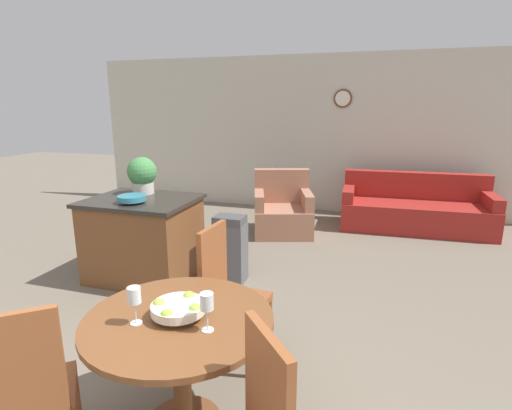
{
  "coord_description": "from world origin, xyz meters",
  "views": [
    {
      "loc": [
        1.28,
        -1.05,
        1.85
      ],
      "look_at": [
        0.18,
        2.48,
        0.92
      ],
      "focal_mm": 28.0,
      "sensor_mm": 36.0,
      "label": 1
    }
  ],
  "objects_px": {
    "dining_table": "(180,343)",
    "fruit_bowl": "(178,308)",
    "dining_chair_near_left": "(25,392)",
    "wine_glass_right": "(207,303)",
    "wine_glass_left": "(134,297)",
    "teal_bowl": "(132,198)",
    "couch": "(415,210)",
    "dining_chair_far_side": "(226,288)",
    "kitchen_island": "(144,238)",
    "potted_plant": "(142,174)",
    "armchair": "(282,212)",
    "trash_bin": "(230,249)"
  },
  "relations": [
    {
      "from": "wine_glass_left",
      "to": "teal_bowl",
      "type": "relative_size",
      "value": 0.73
    },
    {
      "from": "kitchen_island",
      "to": "armchair",
      "type": "xyz_separation_m",
      "value": [
        1.07,
        2.02,
        -0.14
      ]
    },
    {
      "from": "teal_bowl",
      "to": "couch",
      "type": "height_order",
      "value": "teal_bowl"
    },
    {
      "from": "wine_glass_left",
      "to": "potted_plant",
      "type": "xyz_separation_m",
      "value": [
        -1.33,
        2.18,
        0.23
      ]
    },
    {
      "from": "teal_bowl",
      "to": "armchair",
      "type": "xyz_separation_m",
      "value": [
        1.04,
        2.22,
        -0.63
      ]
    },
    {
      "from": "dining_table",
      "to": "trash_bin",
      "type": "distance_m",
      "value": 2.06
    },
    {
      "from": "trash_bin",
      "to": "armchair",
      "type": "xyz_separation_m",
      "value": [
        0.13,
        1.84,
        -0.06
      ]
    },
    {
      "from": "wine_glass_left",
      "to": "wine_glass_right",
      "type": "xyz_separation_m",
      "value": [
        0.39,
        0.05,
        0.0
      ]
    },
    {
      "from": "dining_chair_far_side",
      "to": "trash_bin",
      "type": "xyz_separation_m",
      "value": [
        -0.45,
        1.24,
        -0.18
      ]
    },
    {
      "from": "potted_plant",
      "to": "armchair",
      "type": "distance_m",
      "value": 2.29
    },
    {
      "from": "wine_glass_left",
      "to": "kitchen_island",
      "type": "relative_size",
      "value": 0.19
    },
    {
      "from": "kitchen_island",
      "to": "dining_table",
      "type": "bearing_deg",
      "value": -52.42
    },
    {
      "from": "wine_glass_left",
      "to": "couch",
      "type": "distance_m",
      "value": 5.08
    },
    {
      "from": "dining_chair_far_side",
      "to": "dining_table",
      "type": "bearing_deg",
      "value": 6.2
    },
    {
      "from": "dining_table",
      "to": "dining_chair_near_left",
      "type": "bearing_deg",
      "value": -133.52
    },
    {
      "from": "fruit_bowl",
      "to": "wine_glass_left",
      "type": "xyz_separation_m",
      "value": [
        -0.18,
        -0.13,
        0.1
      ]
    },
    {
      "from": "wine_glass_right",
      "to": "trash_bin",
      "type": "xyz_separation_m",
      "value": [
        -0.67,
        2.08,
        -0.52
      ]
    },
    {
      "from": "dining_chair_near_left",
      "to": "dining_chair_far_side",
      "type": "bearing_deg",
      "value": 28.7
    },
    {
      "from": "dining_table",
      "to": "fruit_bowl",
      "type": "height_order",
      "value": "fruit_bowl"
    },
    {
      "from": "dining_chair_near_left",
      "to": "wine_glass_right",
      "type": "xyz_separation_m",
      "value": [
        0.73,
        0.47,
        0.34
      ]
    },
    {
      "from": "wine_glass_left",
      "to": "couch",
      "type": "relative_size",
      "value": 0.1
    },
    {
      "from": "dining_table",
      "to": "potted_plant",
      "type": "distance_m",
      "value": 2.61
    },
    {
      "from": "teal_bowl",
      "to": "trash_bin",
      "type": "xyz_separation_m",
      "value": [
        0.91,
        0.38,
        -0.58
      ]
    },
    {
      "from": "dining_chair_far_side",
      "to": "trash_bin",
      "type": "relative_size",
      "value": 1.39
    },
    {
      "from": "armchair",
      "to": "dining_table",
      "type": "bearing_deg",
      "value": -102.43
    },
    {
      "from": "fruit_bowl",
      "to": "wine_glass_left",
      "type": "bearing_deg",
      "value": -144.93
    },
    {
      "from": "wine_glass_right",
      "to": "kitchen_island",
      "type": "bearing_deg",
      "value": 130.25
    },
    {
      "from": "couch",
      "to": "dining_chair_far_side",
      "type": "bearing_deg",
      "value": -114.54
    },
    {
      "from": "dining_chair_near_left",
      "to": "wine_glass_left",
      "type": "xyz_separation_m",
      "value": [
        0.34,
        0.42,
        0.34
      ]
    },
    {
      "from": "teal_bowl",
      "to": "couch",
      "type": "xyz_separation_m",
      "value": [
        2.94,
        2.98,
        -0.65
      ]
    },
    {
      "from": "fruit_bowl",
      "to": "couch",
      "type": "bearing_deg",
      "value": 71.18
    },
    {
      "from": "dining_table",
      "to": "armchair",
      "type": "xyz_separation_m",
      "value": [
        -0.33,
        3.84,
        -0.26
      ]
    },
    {
      "from": "wine_glass_right",
      "to": "wine_glass_left",
      "type": "bearing_deg",
      "value": -172.79
    },
    {
      "from": "wine_glass_left",
      "to": "wine_glass_right",
      "type": "height_order",
      "value": "same"
    },
    {
      "from": "couch",
      "to": "armchair",
      "type": "xyz_separation_m",
      "value": [
        -1.9,
        -0.76,
        0.02
      ]
    },
    {
      "from": "armchair",
      "to": "trash_bin",
      "type": "bearing_deg",
      "value": -111.51
    },
    {
      "from": "fruit_bowl",
      "to": "wine_glass_left",
      "type": "height_order",
      "value": "wine_glass_left"
    },
    {
      "from": "dining_chair_far_side",
      "to": "trash_bin",
      "type": "height_order",
      "value": "dining_chair_far_side"
    },
    {
      "from": "kitchen_island",
      "to": "potted_plant",
      "type": "distance_m",
      "value": 0.71
    },
    {
      "from": "dining_table",
      "to": "dining_chair_far_side",
      "type": "distance_m",
      "value": 0.76
    },
    {
      "from": "dining_chair_far_side",
      "to": "couch",
      "type": "bearing_deg",
      "value": 162.26
    },
    {
      "from": "armchair",
      "to": "fruit_bowl",
      "type": "bearing_deg",
      "value": -102.43
    },
    {
      "from": "teal_bowl",
      "to": "trash_bin",
      "type": "height_order",
      "value": "teal_bowl"
    },
    {
      "from": "dining_chair_far_side",
      "to": "wine_glass_right",
      "type": "bearing_deg",
      "value": 19.93
    },
    {
      "from": "dining_chair_far_side",
      "to": "teal_bowl",
      "type": "relative_size",
      "value": 3.51
    },
    {
      "from": "dining_table",
      "to": "wine_glass_left",
      "type": "distance_m",
      "value": 0.39
    },
    {
      "from": "potted_plant",
      "to": "couch",
      "type": "relative_size",
      "value": 0.19
    },
    {
      "from": "potted_plant",
      "to": "couch",
      "type": "height_order",
      "value": "potted_plant"
    },
    {
      "from": "teal_bowl",
      "to": "potted_plant",
      "type": "height_order",
      "value": "potted_plant"
    },
    {
      "from": "dining_chair_far_side",
      "to": "wine_glass_right",
      "type": "xyz_separation_m",
      "value": [
        0.23,
        -0.84,
        0.34
      ]
    }
  ]
}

